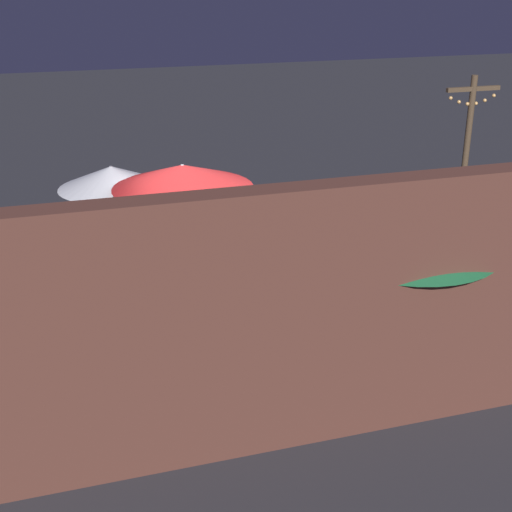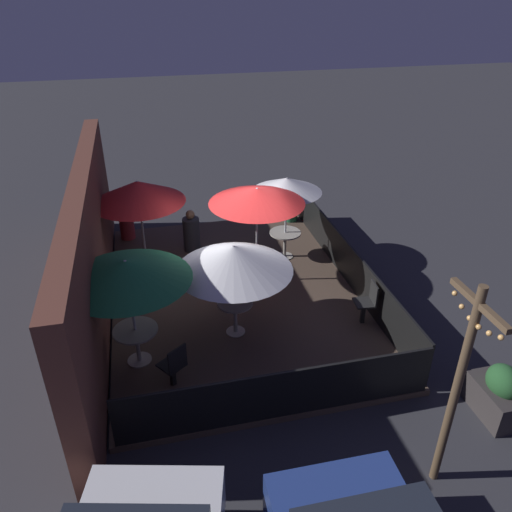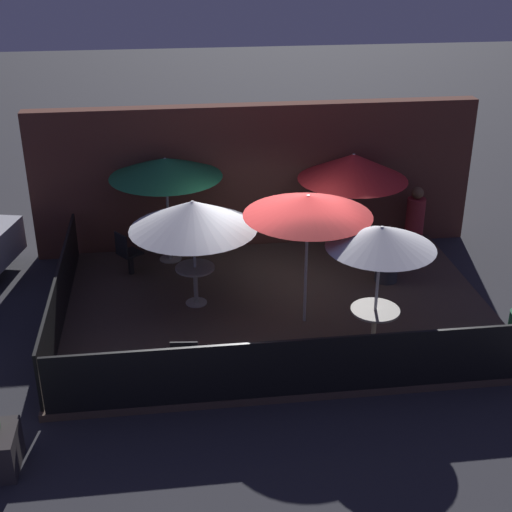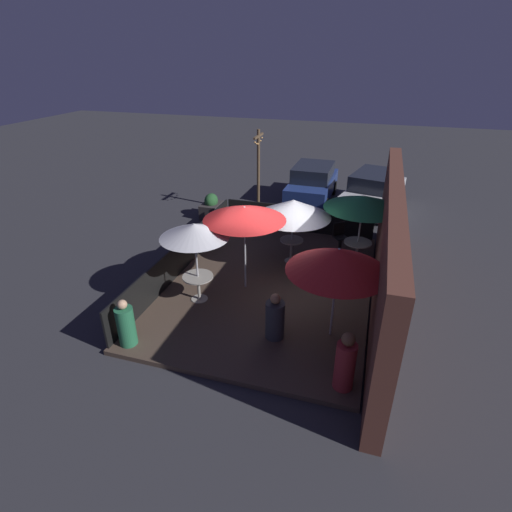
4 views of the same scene
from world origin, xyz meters
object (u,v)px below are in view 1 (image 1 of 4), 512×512
Objects in this scene: patio_umbrella_1 at (409,236)px; patio_umbrella_2 at (318,210)px; patio_umbrella_4 at (183,176)px; patio_chair_0 at (432,313)px; patio_chair_1 at (277,226)px; dining_table_2 at (316,282)px; patio_umbrella_3 at (106,265)px; dining_table_1 at (400,336)px; patio_umbrella_0 at (112,177)px; dining_table_0 at (118,259)px; patron_0 at (71,333)px; light_post at (466,153)px; planter_box at (379,205)px.

patio_umbrella_1 is 2.01m from patio_umbrella_2.
patio_umbrella_4 is 2.58× the size of patio_chair_0.
dining_table_2 is at bearing -0.00° from patio_chair_1.
patio_chair_1 is (-0.29, -2.73, -1.23)m from patio_umbrella_2.
patio_umbrella_3 is at bearing 60.78° from patio_umbrella_4.
dining_table_1 is at bearing 102.58° from patio_umbrella_2.
patio_umbrella_0 is 3.55m from patio_umbrella_3.
patio_umbrella_4 reaches higher than dining_table_0.
patio_umbrella_0 is at bearing -73.99° from patio_chair_0.
patio_chair_1 is at bearing -96.55° from patron_0.
light_post reaches higher than dining_table_0.
dining_table_0 is (-0.46, -3.52, -1.39)m from patio_umbrella_3.
patio_umbrella_2 is at bearing 29.68° from light_post.
patio_umbrella_0 is 0.95× the size of patio_umbrella_2.
planter_box is at bearing -160.51° from dining_table_0.
patio_chair_0 is (-0.84, -0.61, -0.08)m from dining_table_1.
planter_box is 0.29× the size of light_post.
patio_umbrella_3 reaches higher than patio_umbrella_0.
patio_umbrella_3 is 8.19m from light_post.
patio_umbrella_4 is 2.95× the size of dining_table_0.
patio_umbrella_0 is 0.64× the size of light_post.
patio_umbrella_2 is 2.48× the size of patio_chair_0.
dining_table_2 is at bearing -77.42° from patio_umbrella_1.
patio_umbrella_0 is 1.42m from dining_table_0.
patio_chair_0 is (-4.56, -0.33, -1.45)m from patio_umbrella_3.
patio_umbrella_3 is (0.46, 3.52, -0.03)m from patio_umbrella_0.
dining_table_0 is at bearing -49.44° from dining_table_1.
patio_chair_0 is at bearing 71.69° from planter_box.
patio_chair_0 is at bearing -144.93° from patron_0.
patio_umbrella_4 is 2.12m from dining_table_0.
patio_umbrella_3 is at bearing -33.08° from patio_chair_1.
patio_umbrella_2 reaches higher than dining_table_1.
patio_chair_1 is at bearing -139.28° from patio_umbrella_4.
dining_table_2 is (0.44, -1.95, -0.00)m from dining_table_1.
patio_umbrella_2 is 1.18m from dining_table_2.
patio_chair_0 is at bearing -143.90° from dining_table_1.
planter_box is at bearing -148.08° from patio_umbrella_4.
patio_umbrella_3 is 2.33× the size of patio_chair_1.
patio_umbrella_3 is at bearing 41.56° from planter_box.
patio_chair_0 is (-4.10, 3.19, -1.48)m from patio_umbrella_0.
patio_umbrella_2 is at bearing 146.69° from dining_table_0.
patio_umbrella_2 is 3.58m from dining_table_0.
light_post is (-6.74, -0.38, 1.23)m from dining_table_0.
patio_chair_1 is 0.96× the size of planter_box.
dining_table_0 is at bearing -73.99° from patio_chair_0.
patio_umbrella_0 is at bearing -33.31° from patio_umbrella_2.
patio_umbrella_4 reaches higher than patio_chair_0.
patio_umbrella_0 is 0.97× the size of patio_umbrella_3.
patio_umbrella_3 is 8.58m from planter_box.
planter_box is at bearing -113.74° from patio_umbrella_1.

